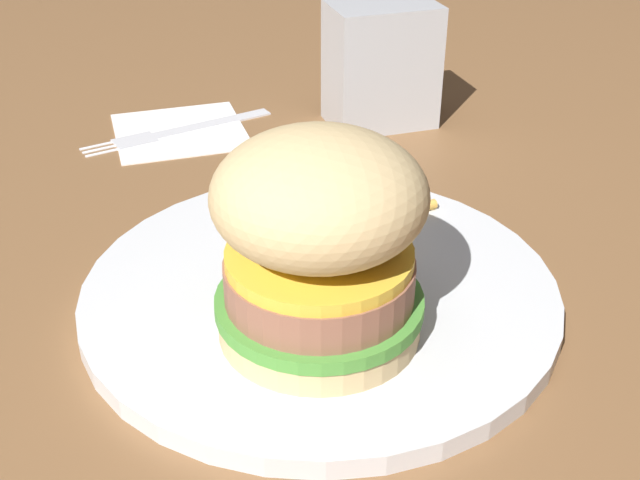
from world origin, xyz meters
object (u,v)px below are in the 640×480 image
object	(u,v)px
fries_pile	(367,227)
napkin	(180,131)
napkin_dispenser	(381,65)
plate	(320,291)
sandwich	(319,238)
fork	(178,128)

from	to	relation	value
fries_pile	napkin	world-z (taller)	fries_pile
fries_pile	napkin_dispenser	size ratio (longest dim) A/B	1.06
plate	fries_pile	size ratio (longest dim) A/B	2.54
fries_pile	napkin_dispenser	bearing A→B (deg)	161.94
plate	sandwich	world-z (taller)	sandwich
sandwich	fork	size ratio (longest dim) A/B	0.68
sandwich	napkin_dispenser	bearing A→B (deg)	158.26
sandwich	napkin_dispenser	xyz separation A→B (m)	(-0.30, 0.12, -0.02)
fries_pile	fork	world-z (taller)	fries_pile
plate	napkin_dispenser	size ratio (longest dim) A/B	2.68
plate	napkin_dispenser	bearing A→B (deg)	156.80
fork	plate	bearing A→B (deg)	13.92
sandwich	napkin	size ratio (longest dim) A/B	1.05
fork	napkin_dispenser	size ratio (longest dim) A/B	1.60
napkin_dispenser	napkin	bearing A→B (deg)	-10.81
sandwich	fork	distance (m)	0.33
fries_pile	fork	xyz separation A→B (m)	(-0.22, -0.11, -0.01)
plate	napkin	distance (m)	0.28
plate	napkin_dispenser	world-z (taller)	napkin_dispenser
napkin	napkin_dispenser	xyz separation A→B (m)	(0.02, 0.18, 0.05)
plate	fork	xyz separation A→B (m)	(-0.27, -0.07, -0.00)
napkin	napkin_dispenser	bearing A→B (deg)	84.74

